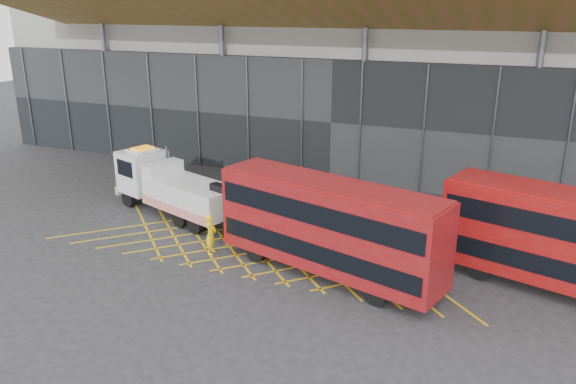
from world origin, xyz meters
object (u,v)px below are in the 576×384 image
at_px(bus_second, 576,241).
at_px(bus_towed, 329,224).
at_px(recovery_truck, 172,187).
at_px(worker, 211,234).

bearing_deg(bus_second, bus_towed, -151.65).
bearing_deg(bus_towed, bus_second, 28.36).
height_order(recovery_truck, worker, recovery_truck).
distance_m(bus_towed, bus_second, 9.95).
xyz_separation_m(recovery_truck, bus_second, (20.22, -1.62, 0.74)).
distance_m(recovery_truck, bus_second, 20.30).
distance_m(recovery_truck, worker, 6.04).
distance_m(bus_second, worker, 15.78).
relative_size(bus_towed, bus_second, 1.00).
xyz_separation_m(recovery_truck, bus_towed, (10.50, -3.72, 0.74)).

